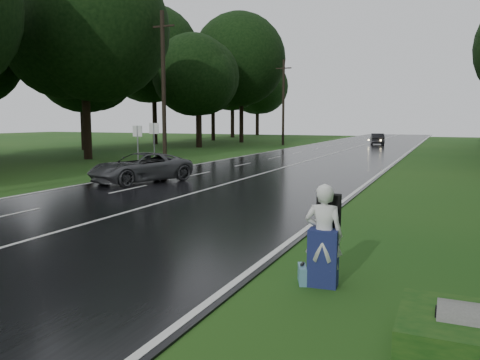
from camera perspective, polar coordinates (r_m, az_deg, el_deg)
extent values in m
plane|color=#224915|center=(12.58, -24.31, -6.84)|extent=(160.00, 160.00, 0.00)
cube|color=black|center=(29.68, 5.71, 1.61)|extent=(12.00, 140.00, 0.04)
cube|color=silver|center=(29.68, 5.71, 1.65)|extent=(0.12, 140.00, 0.01)
imported|color=#424447|center=(22.55, -11.85, 1.49)|extent=(3.87, 5.36, 1.36)
imported|color=black|center=(57.08, 16.14, 4.74)|extent=(2.14, 4.18, 1.31)
imported|color=silver|center=(8.48, 10.00, -6.57)|extent=(0.70, 0.49, 1.83)
cube|color=navy|center=(8.59, 9.94, -9.17)|extent=(0.54, 0.38, 1.02)
cube|color=black|center=(8.65, 10.61, -3.59)|extent=(0.43, 0.25, 0.58)
cube|color=teal|center=(8.78, 7.47, -11.14)|extent=(0.28, 0.47, 0.32)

